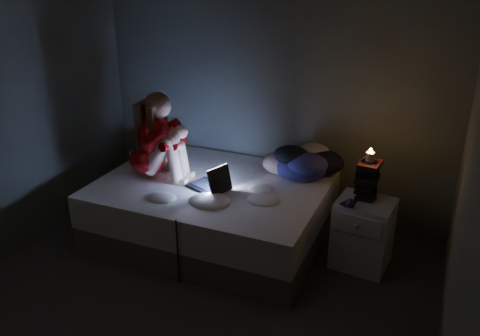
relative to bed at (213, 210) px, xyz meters
The scene contains 13 objects.
floor 1.17m from the bed, 76.11° to the right, with size 3.60×3.80×0.02m, color #2A2726.
wall_back 1.33m from the bed, 71.44° to the left, with size 3.60×0.02×2.60m, color #5E6656.
wall_right 2.57m from the bed, 27.85° to the right, with size 0.02×3.80×2.60m, color #5E6656.
bed is the anchor object (origin of this frame).
pillow 0.83m from the bed, 162.42° to the left, with size 0.45×0.32×0.13m, color white.
woman 0.93m from the bed, behind, with size 0.51×0.34×0.83m, color #9E0304, non-canonical shape.
laptop 0.43m from the bed, 81.53° to the right, with size 0.36×0.26×0.26m, color black, non-canonical shape.
clothes_pile 0.95m from the bed, 32.59° to the left, with size 0.55×0.44×0.33m, color #121452, non-canonical shape.
nightstand 1.39m from the bed, ahead, with size 0.46×0.40×0.61m, color silver.
book_stack 1.46m from the bed, ahead, with size 0.19×0.25×0.31m, color black, non-canonical shape.
candle 1.53m from the bed, ahead, with size 0.07×0.07×0.08m, color beige.
phone 1.31m from the bed, ahead, with size 0.07×0.14×0.01m, color black.
blue_orb 1.36m from the bed, ahead, with size 0.08×0.08×0.08m, color navy.
Camera 1 is at (1.60, -2.61, 2.47)m, focal length 37.14 mm.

